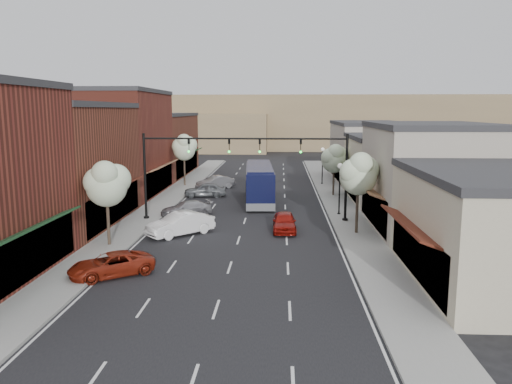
# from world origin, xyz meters

# --- Properties ---
(ground) EXTENTS (160.00, 160.00, 0.00)m
(ground) POSITION_xyz_m (0.00, 0.00, 0.00)
(ground) COLOR black
(ground) RESTS_ON ground
(sidewalk_left) EXTENTS (2.80, 73.00, 0.15)m
(sidewalk_left) POSITION_xyz_m (-8.40, 18.50, 0.07)
(sidewalk_left) COLOR gray
(sidewalk_left) RESTS_ON ground
(sidewalk_right) EXTENTS (2.80, 73.00, 0.15)m
(sidewalk_right) POSITION_xyz_m (8.40, 18.50, 0.07)
(sidewalk_right) COLOR gray
(sidewalk_right) RESTS_ON ground
(curb_left) EXTENTS (0.25, 73.00, 0.17)m
(curb_left) POSITION_xyz_m (-7.00, 18.50, 0.07)
(curb_left) COLOR gray
(curb_left) RESTS_ON ground
(curb_right) EXTENTS (0.25, 73.00, 0.17)m
(curb_right) POSITION_xyz_m (7.00, 18.50, 0.07)
(curb_right) COLOR gray
(curb_right) RESTS_ON ground
(bldg_left_midnear) EXTENTS (10.14, 14.10, 9.40)m
(bldg_left_midnear) POSITION_xyz_m (-14.23, 6.00, 4.66)
(bldg_left_midnear) COLOR brown
(bldg_left_midnear) RESTS_ON ground
(bldg_left_midfar) EXTENTS (10.14, 14.10, 10.90)m
(bldg_left_midfar) POSITION_xyz_m (-14.24, 20.00, 5.40)
(bldg_left_midfar) COLOR maroon
(bldg_left_midfar) RESTS_ON ground
(bldg_left_far) EXTENTS (10.14, 18.10, 8.40)m
(bldg_left_far) POSITION_xyz_m (-14.22, 36.00, 4.16)
(bldg_left_far) COLOR brown
(bldg_left_far) RESTS_ON ground
(bldg_right_near) EXTENTS (9.14, 12.10, 5.90)m
(bldg_right_near) POSITION_xyz_m (13.69, -6.00, 2.92)
(bldg_right_near) COLOR #C0B799
(bldg_right_near) RESTS_ON ground
(bldg_right_midnear) EXTENTS (9.14, 12.10, 7.90)m
(bldg_right_midnear) POSITION_xyz_m (13.72, 6.00, 3.91)
(bldg_right_midnear) COLOR #A1978A
(bldg_right_midnear) RESTS_ON ground
(bldg_right_midfar) EXTENTS (9.14, 12.10, 6.40)m
(bldg_right_midfar) POSITION_xyz_m (13.70, 18.00, 3.17)
(bldg_right_midfar) COLOR #C0B799
(bldg_right_midfar) RESTS_ON ground
(bldg_right_far) EXTENTS (9.14, 16.10, 7.40)m
(bldg_right_far) POSITION_xyz_m (13.71, 32.00, 3.66)
(bldg_right_far) COLOR #A1978A
(bldg_right_far) RESTS_ON ground
(hill_far) EXTENTS (120.00, 30.00, 12.00)m
(hill_far) POSITION_xyz_m (0.00, 90.00, 6.00)
(hill_far) COLOR #7A6647
(hill_far) RESTS_ON ground
(hill_near) EXTENTS (50.00, 20.00, 8.00)m
(hill_near) POSITION_xyz_m (-25.00, 78.00, 4.00)
(hill_near) COLOR #7A6647
(hill_near) RESTS_ON ground
(signal_mast_right) EXTENTS (8.22, 0.46, 7.00)m
(signal_mast_right) POSITION_xyz_m (5.62, 8.00, 4.62)
(signal_mast_right) COLOR black
(signal_mast_right) RESTS_ON ground
(signal_mast_left) EXTENTS (8.22, 0.46, 7.00)m
(signal_mast_left) POSITION_xyz_m (-5.62, 8.00, 4.62)
(signal_mast_left) COLOR black
(signal_mast_left) RESTS_ON ground
(tree_right_near) EXTENTS (2.85, 2.65, 5.95)m
(tree_right_near) POSITION_xyz_m (8.35, 3.94, 4.45)
(tree_right_near) COLOR #47382B
(tree_right_near) RESTS_ON ground
(tree_right_far) EXTENTS (2.85, 2.65, 5.43)m
(tree_right_far) POSITION_xyz_m (8.35, 19.94, 3.99)
(tree_right_far) COLOR #47382B
(tree_right_far) RESTS_ON ground
(tree_left_near) EXTENTS (2.85, 2.65, 5.69)m
(tree_left_near) POSITION_xyz_m (-8.25, -0.06, 4.22)
(tree_left_near) COLOR #47382B
(tree_left_near) RESTS_ON ground
(tree_left_far) EXTENTS (2.85, 2.65, 6.13)m
(tree_left_far) POSITION_xyz_m (-8.25, 25.94, 4.60)
(tree_left_far) COLOR #47382B
(tree_left_far) RESTS_ON ground
(lamp_post_near) EXTENTS (0.44, 0.44, 4.44)m
(lamp_post_near) POSITION_xyz_m (7.80, 10.50, 3.01)
(lamp_post_near) COLOR black
(lamp_post_near) RESTS_ON ground
(lamp_post_far) EXTENTS (0.44, 0.44, 4.44)m
(lamp_post_far) POSITION_xyz_m (7.80, 28.00, 3.01)
(lamp_post_far) COLOR black
(lamp_post_far) RESTS_ON ground
(coach_bus) EXTENTS (3.25, 11.73, 3.55)m
(coach_bus) POSITION_xyz_m (0.80, 16.77, 1.85)
(coach_bus) COLOR black
(coach_bus) RESTS_ON ground
(red_hatchback) EXTENTS (1.75, 4.20, 1.42)m
(red_hatchback) POSITION_xyz_m (3.14, 4.70, 0.71)
(red_hatchback) COLOR maroon
(red_hatchback) RESTS_ON ground
(parked_car_a) EXTENTS (4.88, 4.24, 1.25)m
(parked_car_a) POSITION_xyz_m (-6.20, -5.73, 0.62)
(parked_car_a) COLOR maroon
(parked_car_a) RESTS_ON ground
(parked_car_b) EXTENTS (4.79, 4.65, 1.63)m
(parked_car_b) POSITION_xyz_m (-4.26, 3.23, 0.82)
(parked_car_b) COLOR white
(parked_car_b) RESTS_ON ground
(parked_car_c) EXTENTS (4.64, 3.39, 1.25)m
(parked_car_c) POSITION_xyz_m (-5.06, 9.78, 0.62)
(parked_car_c) COLOR #949499
(parked_car_c) RESTS_ON ground
(parked_car_d) EXTENTS (4.45, 2.21, 1.46)m
(parked_car_d) POSITION_xyz_m (-4.85, 19.07, 0.73)
(parked_car_d) COLOR slate
(parked_car_d) RESTS_ON ground
(parked_car_e) EXTENTS (4.39, 4.01, 1.46)m
(parked_car_e) POSITION_xyz_m (-4.50, 24.36, 0.73)
(parked_car_e) COLOR gray
(parked_car_e) RESTS_ON ground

